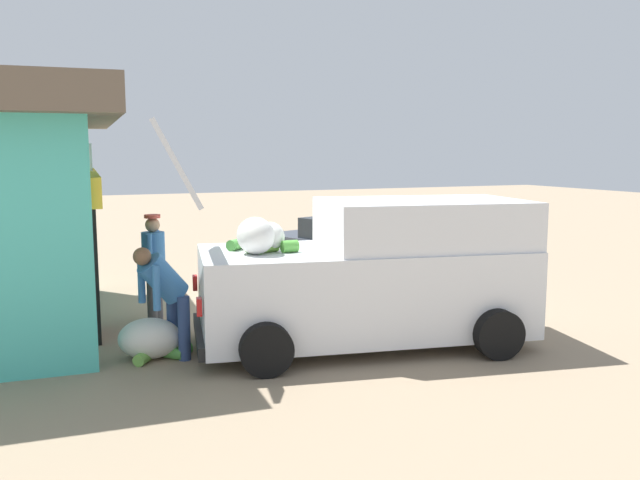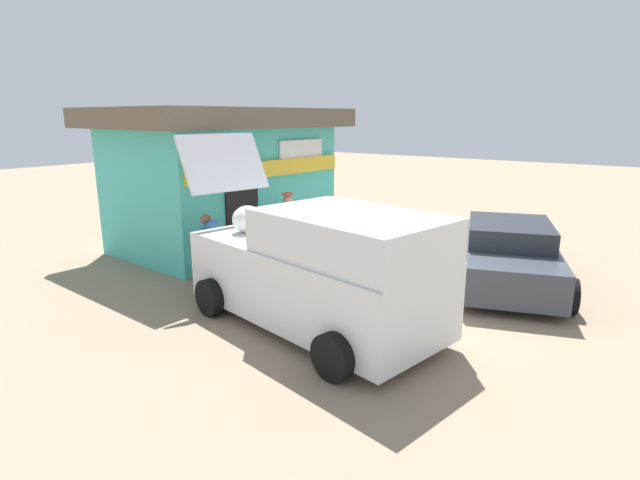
% 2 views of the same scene
% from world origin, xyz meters
% --- Properties ---
extents(ground_plane, '(60.00, 60.00, 0.00)m').
position_xyz_m(ground_plane, '(0.00, 0.00, 0.00)').
color(ground_plane, gray).
extents(delivery_van, '(2.76, 5.00, 2.91)m').
position_xyz_m(delivery_van, '(-2.26, 0.22, 0.95)').
color(delivery_van, silver).
rests_on(delivery_van, ground_plane).
extents(parked_sedan, '(4.39, 3.06, 1.23)m').
position_xyz_m(parked_sedan, '(1.66, -1.49, 0.59)').
color(parked_sedan, '#383D47').
rests_on(parked_sedan, ground_plane).
extents(vendor_standing, '(0.53, 0.44, 1.62)m').
position_xyz_m(vendor_standing, '(0.03, 2.73, 0.92)').
color(vendor_standing, '#4C4C51').
rests_on(vendor_standing, ground_plane).
extents(customer_bending, '(0.60, 0.69, 1.41)m').
position_xyz_m(customer_bending, '(-1.84, 2.90, 0.85)').
color(customer_bending, navy).
rests_on(customer_bending, ground_plane).
extents(unloaded_banana_pile, '(0.78, 0.98, 0.50)m').
position_xyz_m(unloaded_banana_pile, '(-1.74, 3.07, 0.24)').
color(unloaded_banana_pile, silver).
rests_on(unloaded_banana_pile, ground_plane).
extents(paint_bucket, '(0.28, 0.28, 0.34)m').
position_xyz_m(paint_bucket, '(3.20, 2.12, 0.17)').
color(paint_bucket, blue).
rests_on(paint_bucket, ground_plane).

